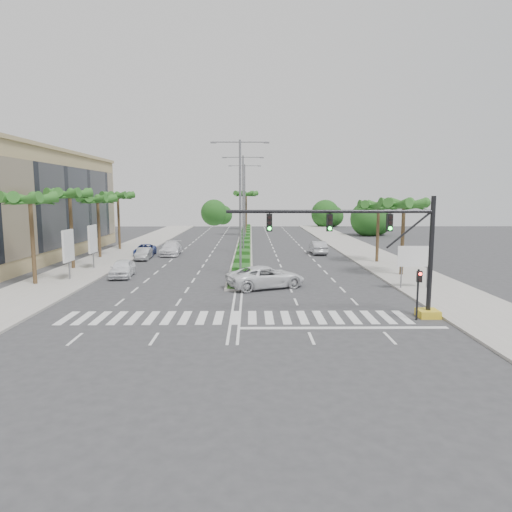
% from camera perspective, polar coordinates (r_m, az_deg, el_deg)
% --- Properties ---
extents(ground, '(160.00, 160.00, 0.00)m').
position_cam_1_polar(ground, '(27.39, -2.58, -7.72)').
color(ground, '#333335').
rests_on(ground, ground).
extents(footpath_right, '(6.00, 120.00, 0.15)m').
position_cam_1_polar(footpath_right, '(49.07, 16.26, -1.08)').
color(footpath_right, gray).
rests_on(footpath_right, ground).
extents(footpath_left, '(6.00, 120.00, 0.15)m').
position_cam_1_polar(footpath_left, '(49.63, -19.61, -1.12)').
color(footpath_left, gray).
rests_on(footpath_left, ground).
extents(median, '(2.20, 75.00, 0.20)m').
position_cam_1_polar(median, '(71.76, -1.40, 1.91)').
color(median, gray).
rests_on(median, ground).
extents(median_grass, '(1.80, 75.00, 0.04)m').
position_cam_1_polar(median_grass, '(71.75, -1.40, 2.01)').
color(median_grass, '#29541D').
rests_on(median_grass, median).
extents(building, '(12.00, 36.00, 12.00)m').
position_cam_1_polar(building, '(58.92, -28.00, 5.53)').
color(building, tan).
rests_on(building, ground).
extents(signal_gantry, '(12.60, 1.20, 7.20)m').
position_cam_1_polar(signal_gantry, '(27.95, 16.74, -0.48)').
color(signal_gantry, gold).
rests_on(signal_gantry, ground).
extents(pedestrian_signal, '(0.28, 0.36, 3.00)m').
position_cam_1_polar(pedestrian_signal, '(27.97, 19.64, -3.54)').
color(pedestrian_signal, black).
rests_on(pedestrian_signal, ground).
extents(direction_sign, '(2.70, 0.11, 3.40)m').
position_cam_1_polar(direction_sign, '(36.93, 19.26, -0.26)').
color(direction_sign, slate).
rests_on(direction_sign, ground).
extents(billboard_near, '(0.18, 2.10, 4.35)m').
position_cam_1_polar(billboard_near, '(41.59, -22.42, 1.14)').
color(billboard_near, slate).
rests_on(billboard_near, ground).
extents(billboard_far, '(0.18, 2.10, 4.35)m').
position_cam_1_polar(billboard_far, '(47.19, -19.75, 1.97)').
color(billboard_far, slate).
rests_on(billboard_far, ground).
extents(palm_left_near, '(4.57, 4.68, 7.55)m').
position_cam_1_polar(palm_left_near, '(40.35, -26.40, 6.05)').
color(palm_left_near, brown).
rests_on(palm_left_near, ground).
extents(palm_left_mid, '(4.57, 4.68, 7.95)m').
position_cam_1_polar(palm_left_mid, '(47.69, -22.26, 6.86)').
color(palm_left_mid, brown).
rests_on(palm_left_mid, ground).
extents(palm_left_far, '(4.57, 4.68, 7.35)m').
position_cam_1_polar(palm_left_far, '(55.22, -19.18, 6.43)').
color(palm_left_far, brown).
rests_on(palm_left_far, ground).
extents(palm_left_end, '(4.57, 4.68, 7.75)m').
position_cam_1_polar(palm_left_end, '(62.86, -16.89, 6.97)').
color(palm_left_end, brown).
rests_on(palm_left_end, ground).
extents(palm_right_near, '(4.57, 4.68, 7.05)m').
position_cam_1_polar(palm_right_near, '(42.63, 18.01, 5.86)').
color(palm_right_near, brown).
rests_on(palm_right_near, ground).
extents(palm_right_far, '(4.57, 4.68, 6.75)m').
position_cam_1_polar(palm_right_far, '(50.29, 15.08, 5.85)').
color(palm_right_far, brown).
rests_on(palm_right_far, ground).
extents(palm_median_a, '(4.57, 4.68, 8.05)m').
position_cam_1_polar(palm_median_a, '(81.40, -1.33, 7.57)').
color(palm_median_a, brown).
rests_on(palm_median_a, ground).
extents(palm_median_b, '(4.57, 4.68, 8.05)m').
position_cam_1_polar(palm_median_b, '(96.40, -1.23, 7.58)').
color(palm_median_b, brown).
rests_on(palm_median_b, ground).
extents(streetlight_near, '(5.10, 0.25, 12.00)m').
position_cam_1_polar(streetlight_near, '(40.41, -1.98, 7.00)').
color(streetlight_near, slate).
rests_on(streetlight_near, ground).
extents(streetlight_mid, '(5.10, 0.25, 12.00)m').
position_cam_1_polar(streetlight_mid, '(56.41, -1.62, 7.18)').
color(streetlight_mid, slate).
rests_on(streetlight_mid, ground).
extents(streetlight_far, '(5.10, 0.25, 12.00)m').
position_cam_1_polar(streetlight_far, '(72.40, -1.41, 7.28)').
color(streetlight_far, slate).
rests_on(streetlight_far, ground).
extents(car_parked_a, '(2.26, 4.74, 1.56)m').
position_cam_1_polar(car_parked_a, '(42.27, -16.35, -1.48)').
color(car_parked_a, white).
rests_on(car_parked_a, ground).
extents(car_parked_b, '(1.58, 4.11, 1.34)m').
position_cam_1_polar(car_parked_b, '(53.03, -13.85, 0.28)').
color(car_parked_b, '#B7B9BD').
rests_on(car_parked_b, ground).
extents(car_parked_c, '(2.66, 5.07, 1.36)m').
position_cam_1_polar(car_parked_c, '(56.38, -13.70, 0.72)').
color(car_parked_c, '#304595').
rests_on(car_parked_c, ground).
extents(car_parked_d, '(2.40, 5.55, 1.59)m').
position_cam_1_polar(car_parked_d, '(56.45, -10.57, 0.94)').
color(car_parked_d, white).
rests_on(car_parked_d, ground).
extents(car_crossing, '(6.80, 5.03, 1.72)m').
position_cam_1_polar(car_crossing, '(35.86, 1.27, -2.63)').
color(car_crossing, white).
rests_on(car_crossing, ground).
extents(car_right, '(1.79, 4.87, 1.59)m').
position_cam_1_polar(car_right, '(57.01, 7.76, 1.06)').
color(car_right, '#BABBC0').
rests_on(car_right, ground).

